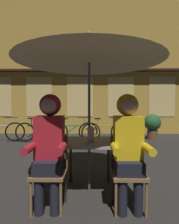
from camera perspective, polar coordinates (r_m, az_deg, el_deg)
The scene contains 13 objects.
ground_plane at distance 2.86m, azimuth -0.10°, elevation -23.93°, with size 60.00×60.00×0.00m, color #2D2B28.
cafe_table at distance 2.64m, azimuth -0.10°, elevation -11.41°, with size 0.72×0.72×0.74m.
patio_umbrella at distance 2.68m, azimuth -0.10°, elevation 19.56°, with size 2.10×2.10×2.31m.
lantern at distance 2.52m, azimuth 0.43°, elevation -6.88°, with size 0.11×0.11×0.23m.
chair_left at distance 2.38m, azimuth -12.39°, elevation -16.72°, with size 0.40×0.40×0.87m.
chair_right at distance 2.37m, azimuth 11.97°, elevation -16.86°, with size 0.40×0.40×0.87m.
person_left_hooded at distance 2.24m, azimuth -12.81°, elevation -8.52°, with size 0.45×0.56×1.40m.
person_right_hooded at distance 2.22m, azimuth 12.34°, elevation -8.61°, with size 0.45×0.56×1.40m.
shopfront_building at distance 8.18m, azimuth -3.00°, elevation 15.31°, with size 10.00×0.93×6.20m.
bicycle_second at distance 6.30m, azimuth -15.64°, elevation -6.07°, with size 1.68×0.12×0.84m.
bicycle_third at distance 6.14m, azimuth -5.28°, elevation -6.20°, with size 1.68×0.09×0.84m.
bicycle_fourth at distance 6.10m, azimuth 5.16°, elevation -6.26°, with size 1.65×0.44×0.84m.
potted_plant at distance 6.82m, azimuth 19.53°, elevation -3.80°, with size 0.60×0.60×0.92m.
Camera 1 is at (0.04, -2.56, 1.27)m, focal length 28.49 mm.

